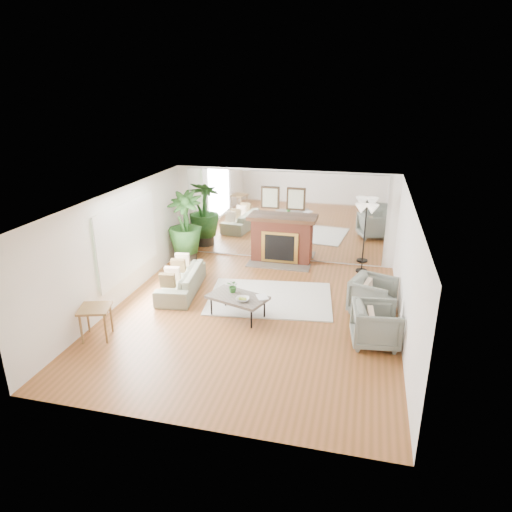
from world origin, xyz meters
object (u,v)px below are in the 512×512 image
(side_table, at_px, (95,312))
(potted_ficus, at_px, (185,225))
(fireplace, at_px, (281,239))
(armchair_back, at_px, (373,295))
(armchair_front, at_px, (376,325))
(coffee_table, at_px, (238,298))
(sofa, at_px, (181,281))
(floor_lamp, at_px, (366,215))

(side_table, xyz_separation_m, potted_ficus, (0.11, 4.28, 0.50))
(fireplace, bearing_deg, armchair_back, -45.61)
(fireplace, distance_m, armchair_front, 4.58)
(coffee_table, distance_m, armchair_back, 2.86)
(coffee_table, xyz_separation_m, side_table, (-2.39, -1.44, 0.10))
(coffee_table, relative_size, potted_ficus, 0.70)
(armchair_back, height_order, potted_ficus, potted_ficus)
(sofa, relative_size, armchair_back, 2.27)
(sofa, bearing_deg, fireplace, 135.16)
(fireplace, xyz_separation_m, armchair_back, (2.45, -2.50, -0.27))
(armchair_front, height_order, floor_lamp, floor_lamp)
(armchair_back, height_order, floor_lamp, floor_lamp)
(side_table, bearing_deg, potted_ficus, 88.48)
(coffee_table, distance_m, potted_ficus, 3.69)
(side_table, height_order, floor_lamp, floor_lamp)
(armchair_front, xyz_separation_m, side_table, (-5.16, -1.02, 0.14))
(sofa, relative_size, armchair_front, 2.25)
(armchair_back, xyz_separation_m, armchair_front, (0.06, -1.31, 0.00))
(side_table, bearing_deg, fireplace, 61.27)
(coffee_table, distance_m, armchair_front, 2.81)
(sofa, xyz_separation_m, armchair_back, (4.34, -0.01, 0.11))
(armchair_back, bearing_deg, floor_lamp, 25.29)
(side_table, xyz_separation_m, floor_lamp, (4.84, 4.63, 1.00))
(potted_ficus, height_order, floor_lamp, potted_ficus)
(fireplace, relative_size, side_table, 2.93)
(armchair_back, height_order, armchair_front, armchair_front)
(sofa, distance_m, side_table, 2.47)
(potted_ficus, bearing_deg, coffee_table, -51.38)
(side_table, bearing_deg, armchair_front, 11.14)
(sofa, bearing_deg, floor_lamp, 111.67)
(armchair_front, height_order, potted_ficus, potted_ficus)
(coffee_table, xyz_separation_m, potted_ficus, (-2.27, 2.84, 0.60))
(coffee_table, bearing_deg, floor_lamp, 52.48)
(fireplace, xyz_separation_m, sofa, (-1.89, -2.49, -0.38))
(coffee_table, distance_m, sofa, 1.87)
(fireplace, height_order, sofa, fireplace)
(sofa, xyz_separation_m, potted_ficus, (-0.64, 1.94, 0.75))
(armchair_front, relative_size, potted_ficus, 0.44)
(coffee_table, height_order, potted_ficus, potted_ficus)
(potted_ficus, relative_size, floor_lamp, 1.08)
(coffee_table, relative_size, floor_lamp, 0.75)
(sofa, relative_size, side_table, 2.77)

